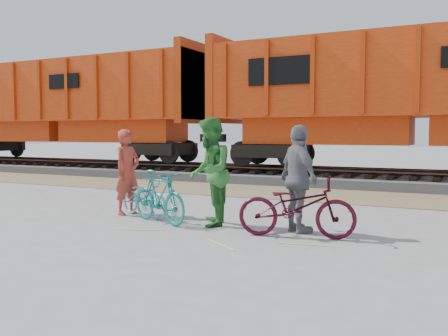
{
  "coord_description": "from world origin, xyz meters",
  "views": [
    {
      "loc": [
        4.3,
        -7.94,
        1.72
      ],
      "look_at": [
        -0.51,
        1.5,
        0.98
      ],
      "focal_mm": 40.0,
      "sensor_mm": 36.0,
      "label": 1
    }
  ],
  "objects": [
    {
      "name": "person_man",
      "position": [
        -0.12,
        0.14,
        1.0
      ],
      "size": [
        1.1,
        1.21,
        2.01
      ],
      "primitive_type": "imported",
      "rotation": [
        0.0,
        0.0,
        -1.13
      ],
      "color": "#327E31",
      "rests_on": "ground"
    },
    {
      "name": "gravel_strip",
      "position": [
        0.0,
        5.5,
        0.01
      ],
      "size": [
        120.0,
        3.0,
        0.02
      ],
      "primitive_type": "cube",
      "color": "#93825B",
      "rests_on": "ground"
    },
    {
      "name": "bicycle_teal",
      "position": [
        -1.12,
        -0.06,
        0.51
      ],
      "size": [
        1.74,
        1.08,
        1.01
      ],
      "primitive_type": "imported",
      "rotation": [
        0.0,
        0.0,
        1.18
      ],
      "color": "#127E75",
      "rests_on": "ground"
    },
    {
      "name": "bicycle_blue",
      "position": [
        -1.8,
        0.4,
        0.42
      ],
      "size": [
        1.68,
        1.09,
        0.84
      ],
      "primitive_type": "imported",
      "rotation": [
        0.0,
        0.0,
        1.2
      ],
      "color": "#76B1DC",
      "rests_on": "ground"
    },
    {
      "name": "hopper_car_center",
      "position": [
        2.69,
        9.0,
        3.01
      ],
      "size": [
        14.0,
        3.13,
        4.65
      ],
      "color": "black",
      "rests_on": "track"
    },
    {
      "name": "person_woman",
      "position": [
        1.56,
        0.27,
        0.94
      ],
      "size": [
        1.12,
        1.08,
        1.87
      ],
      "primitive_type": "imported",
      "rotation": [
        0.0,
        0.0,
        2.4
      ],
      "color": "gray",
      "rests_on": "ground"
    },
    {
      "name": "person_solo",
      "position": [
        -2.3,
        0.5,
        0.9
      ],
      "size": [
        0.5,
        0.7,
        1.8
      ],
      "primitive_type": "imported",
      "rotation": [
        0.0,
        0.0,
        1.46
      ],
      "color": "#AF3A2C",
      "rests_on": "ground"
    },
    {
      "name": "bicycle_maroon",
      "position": [
        1.66,
        -0.13,
        0.51
      ],
      "size": [
        2.04,
        1.07,
        1.02
      ],
      "primitive_type": "imported",
      "rotation": [
        0.0,
        0.0,
        1.78
      ],
      "color": "#440B1A",
      "rests_on": "ground"
    },
    {
      "name": "ballast_bed",
      "position": [
        0.0,
        9.0,
        0.15
      ],
      "size": [
        120.0,
        4.0,
        0.3
      ],
      "primitive_type": "cube",
      "color": "slate",
      "rests_on": "ground"
    },
    {
      "name": "track",
      "position": [
        0.0,
        9.0,
        0.47
      ],
      "size": [
        120.0,
        2.6,
        0.24
      ],
      "color": "black",
      "rests_on": "ballast_bed"
    },
    {
      "name": "hopper_car_left",
      "position": [
        -12.31,
        9.0,
        3.01
      ],
      "size": [
        14.0,
        3.13,
        4.65
      ],
      "color": "black",
      "rests_on": "track"
    },
    {
      "name": "ground",
      "position": [
        0.0,
        0.0,
        0.0
      ],
      "size": [
        120.0,
        120.0,
        0.0
      ],
      "primitive_type": "plane",
      "color": "#9E9E99",
      "rests_on": "ground"
    }
  ]
}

